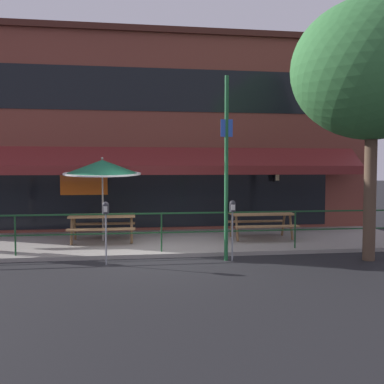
% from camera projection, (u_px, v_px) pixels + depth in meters
% --- Properties ---
extents(ground_plane, '(120.00, 120.00, 0.00)m').
position_uv_depth(ground_plane, '(162.00, 258.00, 10.28)').
color(ground_plane, black).
extents(patio_deck, '(15.00, 4.00, 0.10)m').
position_uv_depth(patio_deck, '(158.00, 242.00, 12.25)').
color(patio_deck, gray).
rests_on(patio_deck, ground).
extents(restaurant_building, '(15.00, 1.60, 6.77)m').
position_uv_depth(restaurant_building, '(153.00, 132.00, 14.27)').
color(restaurant_building, brown).
rests_on(restaurant_building, ground).
extents(patio_railing, '(13.84, 0.04, 0.97)m').
position_uv_depth(patio_railing, '(161.00, 224.00, 10.53)').
color(patio_railing, '#194723').
rests_on(patio_railing, patio_deck).
extents(picnic_table_left, '(1.80, 1.42, 0.76)m').
position_uv_depth(picnic_table_left, '(103.00, 220.00, 11.92)').
color(picnic_table_left, '#997047').
rests_on(picnic_table_left, patio_deck).
extents(picnic_table_centre, '(1.80, 1.42, 0.76)m').
position_uv_depth(picnic_table_centre, '(261.00, 218.00, 12.48)').
color(picnic_table_centre, '#997047').
rests_on(picnic_table_centre, patio_deck).
extents(patio_umbrella_left, '(2.14, 2.14, 2.38)m').
position_uv_depth(patio_umbrella_left, '(102.00, 168.00, 11.97)').
color(patio_umbrella_left, '#B7B2A8').
rests_on(patio_umbrella_left, patio_deck).
extents(parking_meter_near, '(0.15, 0.16, 1.42)m').
position_uv_depth(parking_meter_near, '(106.00, 214.00, 9.49)').
color(parking_meter_near, gray).
rests_on(parking_meter_near, ground).
extents(parking_meter_far, '(0.15, 0.16, 1.42)m').
position_uv_depth(parking_meter_far, '(232.00, 212.00, 9.93)').
color(parking_meter_far, gray).
rests_on(parking_meter_far, ground).
extents(street_sign_pole, '(0.28, 0.09, 4.29)m').
position_uv_depth(street_sign_pole, '(226.00, 167.00, 9.91)').
color(street_sign_pole, '#1E6033').
rests_on(street_sign_pole, ground).
extents(street_tree_curbside, '(3.77, 3.39, 6.59)m').
position_uv_depth(street_tree_curbside, '(379.00, 60.00, 9.74)').
color(street_tree_curbside, brown).
rests_on(street_tree_curbside, ground).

